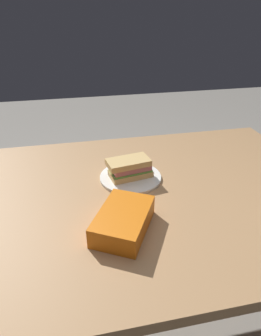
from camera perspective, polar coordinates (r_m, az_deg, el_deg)
The scene contains 5 objects.
ground_plane at distance 1.68m, azimuth -3.18°, elevation -27.12°, with size 8.00×8.00×0.00m, color gray.
dining_table at distance 1.17m, azimuth -4.09°, elevation -8.63°, with size 1.83×1.05×0.76m.
paper_plate at distance 1.23m, azimuth 0.00°, elevation -1.79°, with size 0.26×0.26×0.01m, color white.
sandwich at distance 1.20m, azimuth -0.13°, elevation 0.04°, with size 0.19×0.13×0.08m.
chip_bag at distance 0.95m, azimuth -1.40°, elevation -10.14°, with size 0.23×0.15×0.07m, color orange.
Camera 1 is at (0.11, 0.91, 1.40)m, focal length 31.46 mm.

